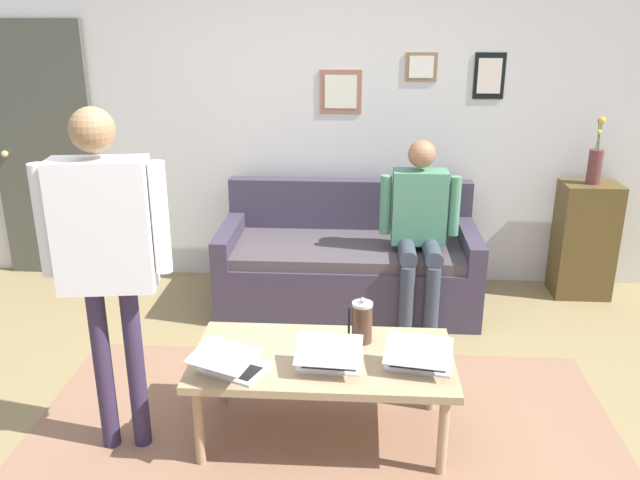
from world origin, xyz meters
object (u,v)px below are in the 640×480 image
at_px(flower_vase, 595,163).
at_px(person_standing, 105,242).
at_px(side_shelf, 584,240).
at_px(laptop_left, 330,358).
at_px(person_seated, 419,222).
at_px(laptop_right, 418,358).
at_px(french_press, 362,322).
at_px(laptop_center, 231,364).
at_px(interior_door, 45,153).
at_px(couch, 348,265).
at_px(coffee_table, 323,364).

height_order(flower_vase, person_standing, person_standing).
relative_size(side_shelf, flower_vase, 1.80).
bearing_deg(person_standing, laptop_left, -177.55).
xyz_separation_m(flower_vase, person_seated, (1.31, 0.51, -0.32)).
xyz_separation_m(laptop_right, french_press, (0.28, -0.24, 0.07)).
height_order(laptop_center, person_standing, person_standing).
bearing_deg(laptop_left, person_standing, 2.45).
bearing_deg(laptop_right, side_shelf, -125.26).
relative_size(laptop_center, side_shelf, 0.46).
height_order(interior_door, couch, interior_door).
xyz_separation_m(interior_door, flower_vase, (-4.25, 0.19, 0.02)).
relative_size(coffee_table, person_standing, 0.76).
xyz_separation_m(laptop_center, side_shelf, (-2.32, -2.12, -0.07)).
distance_m(interior_door, french_press, 3.25).
bearing_deg(laptop_right, interior_door, -37.80).
bearing_deg(interior_door, laptop_right, 142.20).
bearing_deg(laptop_center, coffee_table, -156.80).
bearing_deg(person_standing, flower_vase, -144.29).
bearing_deg(person_standing, interior_door, -58.96).
bearing_deg(coffee_table, flower_vase, -134.32).
xyz_separation_m(couch, french_press, (-0.10, 1.49, 0.27)).
relative_size(laptop_center, person_standing, 0.24).
bearing_deg(person_standing, laptop_center, 175.61).
distance_m(laptop_center, laptop_right, 0.91).
bearing_deg(coffee_table, french_press, -139.08).
bearing_deg(laptop_center, french_press, -150.56).
bearing_deg(side_shelf, laptop_center, 42.42).
height_order(interior_door, side_shelf, interior_door).
height_order(couch, laptop_left, couch).
bearing_deg(couch, flower_vase, -171.20).
bearing_deg(person_seated, laptop_center, 57.88).
height_order(laptop_left, french_press, french_press).
bearing_deg(person_seated, interior_door, -13.26).
height_order(french_press, side_shelf, side_shelf).
distance_m(coffee_table, laptop_center, 0.48).
height_order(french_press, person_seated, person_seated).
distance_m(laptop_center, person_seated, 1.92).
bearing_deg(laptop_center, couch, -105.80).
bearing_deg(flower_vase, coffee_table, 45.68).
xyz_separation_m(interior_door, couch, (-2.45, 0.47, -0.72)).
xyz_separation_m(laptop_left, flower_vase, (-1.85, -2.03, 0.54)).
relative_size(laptop_left, flower_vase, 0.67).
relative_size(laptop_right, person_standing, 0.21).
relative_size(interior_door, coffee_table, 1.56).
relative_size(laptop_center, french_press, 1.63).
height_order(couch, laptop_center, couch).
relative_size(coffee_table, side_shelf, 1.47).
relative_size(interior_door, flower_vase, 4.13).
bearing_deg(laptop_center, flower_vase, -137.59).
xyz_separation_m(couch, laptop_center, (0.52, 1.84, 0.21)).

